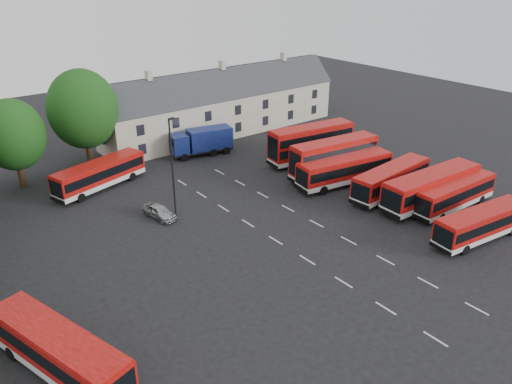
{
  "coord_description": "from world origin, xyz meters",
  "views": [
    {
      "loc": [
        -24.77,
        -26.66,
        22.19
      ],
      "look_at": [
        1.96,
        7.28,
        2.2
      ],
      "focal_mm": 35.0,
      "sensor_mm": 36.0,
      "label": 1
    }
  ],
  "objects_px": {
    "bus_row_a": "(482,222)",
    "bus_dd_south": "(334,156)",
    "bus_west": "(58,349)",
    "lamppost": "(172,166)",
    "silver_car": "(160,212)",
    "box_truck": "(202,141)"
  },
  "relations": [
    {
      "from": "bus_west",
      "to": "lamppost",
      "type": "relative_size",
      "value": 1.14
    },
    {
      "from": "bus_row_a",
      "to": "bus_dd_south",
      "type": "distance_m",
      "value": 17.78
    },
    {
      "from": "bus_dd_south",
      "to": "box_truck",
      "type": "xyz_separation_m",
      "value": [
        -7.72,
        15.13,
        -0.6
      ]
    },
    {
      "from": "box_truck",
      "to": "bus_dd_south",
      "type": "bearing_deg",
      "value": -50.79
    },
    {
      "from": "bus_row_a",
      "to": "box_truck",
      "type": "xyz_separation_m",
      "value": [
        -7.61,
        32.9,
        0.19
      ]
    },
    {
      "from": "bus_row_a",
      "to": "silver_car",
      "type": "xyz_separation_m",
      "value": [
        -20.08,
        21.0,
        -1.04
      ]
    },
    {
      "from": "bus_row_a",
      "to": "bus_dd_south",
      "type": "height_order",
      "value": "bus_dd_south"
    },
    {
      "from": "bus_row_a",
      "to": "bus_dd_south",
      "type": "bearing_deg",
      "value": 97.26
    },
    {
      "from": "silver_car",
      "to": "lamppost",
      "type": "height_order",
      "value": "lamppost"
    },
    {
      "from": "box_truck",
      "to": "lamppost",
      "type": "bearing_deg",
      "value": -119.42
    },
    {
      "from": "box_truck",
      "to": "lamppost",
      "type": "relative_size",
      "value": 0.83
    },
    {
      "from": "bus_west",
      "to": "lamppost",
      "type": "height_order",
      "value": "lamppost"
    },
    {
      "from": "bus_dd_south",
      "to": "silver_car",
      "type": "height_order",
      "value": "bus_dd_south"
    },
    {
      "from": "bus_row_a",
      "to": "silver_car",
      "type": "bearing_deg",
      "value": 141.32
    },
    {
      "from": "bus_row_a",
      "to": "lamppost",
      "type": "bearing_deg",
      "value": 139.85
    },
    {
      "from": "bus_dd_south",
      "to": "lamppost",
      "type": "height_order",
      "value": "lamppost"
    },
    {
      "from": "bus_row_a",
      "to": "box_truck",
      "type": "distance_m",
      "value": 33.77
    },
    {
      "from": "silver_car",
      "to": "lamppost",
      "type": "distance_m",
      "value": 4.75
    },
    {
      "from": "bus_west",
      "to": "box_truck",
      "type": "relative_size",
      "value": 1.37
    },
    {
      "from": "bus_row_a",
      "to": "box_truck",
      "type": "height_order",
      "value": "box_truck"
    },
    {
      "from": "bus_west",
      "to": "box_truck",
      "type": "bearing_deg",
      "value": -61.87
    },
    {
      "from": "bus_west",
      "to": "silver_car",
      "type": "height_order",
      "value": "bus_west"
    }
  ]
}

